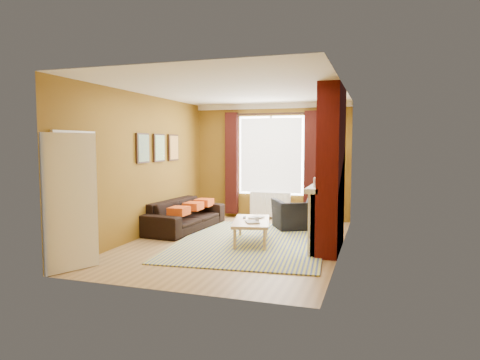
{
  "coord_description": "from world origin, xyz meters",
  "views": [
    {
      "loc": [
        2.47,
        -7.42,
        1.83
      ],
      "look_at": [
        0.0,
        0.25,
        1.15
      ],
      "focal_mm": 32.0,
      "sensor_mm": 36.0,
      "label": 1
    }
  ],
  "objects_px": {
    "sofa": "(185,215)",
    "armchair": "(298,214)",
    "wicker_stool": "(300,217)",
    "coffee_table": "(251,223)",
    "floor_lamp": "(334,164)"
  },
  "relations": [
    {
      "from": "sofa",
      "to": "armchair",
      "type": "relative_size",
      "value": 2.24
    },
    {
      "from": "sofa",
      "to": "wicker_stool",
      "type": "bearing_deg",
      "value": -56.32
    },
    {
      "from": "armchair",
      "to": "coffee_table",
      "type": "bearing_deg",
      "value": 40.89
    },
    {
      "from": "coffee_table",
      "to": "armchair",
      "type": "bearing_deg",
      "value": 56.09
    },
    {
      "from": "coffee_table",
      "to": "wicker_stool",
      "type": "relative_size",
      "value": 3.55
    },
    {
      "from": "armchair",
      "to": "coffee_table",
      "type": "height_order",
      "value": "armchair"
    },
    {
      "from": "armchair",
      "to": "floor_lamp",
      "type": "height_order",
      "value": "floor_lamp"
    },
    {
      "from": "sofa",
      "to": "armchair",
      "type": "bearing_deg",
      "value": -66.02
    },
    {
      "from": "floor_lamp",
      "to": "coffee_table",
      "type": "bearing_deg",
      "value": -119.59
    },
    {
      "from": "coffee_table",
      "to": "floor_lamp",
      "type": "height_order",
      "value": "floor_lamp"
    },
    {
      "from": "armchair",
      "to": "wicker_stool",
      "type": "relative_size",
      "value": 2.49
    },
    {
      "from": "coffee_table",
      "to": "sofa",
      "type": "bearing_deg",
      "value": 142.69
    },
    {
      "from": "sofa",
      "to": "coffee_table",
      "type": "height_order",
      "value": "sofa"
    },
    {
      "from": "sofa",
      "to": "wicker_stool",
      "type": "xyz_separation_m",
      "value": [
        2.26,
        1.24,
        -0.12
      ]
    },
    {
      "from": "wicker_stool",
      "to": "floor_lamp",
      "type": "distance_m",
      "value": 1.4
    }
  ]
}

